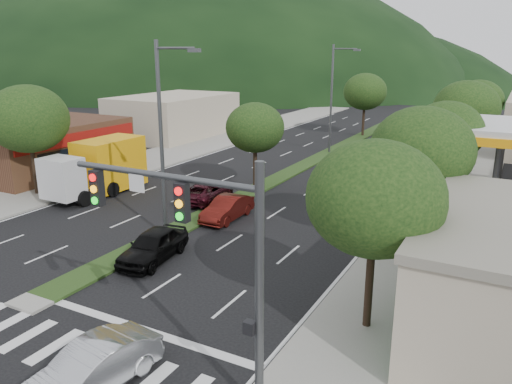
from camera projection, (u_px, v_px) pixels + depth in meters
The scene contains 27 objects.
ground at pixel (40, 299), 19.75m from camera, with size 160.00×160.00×0.00m, color black.
sidewalk_right at pixel (457, 188), 35.25m from camera, with size 5.00×90.00×0.15m, color gray.
sidewalk_left at pixel (169, 154), 46.81m from camera, with size 6.00×90.00×0.15m, color gray.
median at pixel (309, 162), 43.47m from camera, with size 1.60×56.00×0.12m, color #223C16.
traffic_signal at pixel (206, 243), 13.07m from camera, with size 6.12×0.40×7.00m.
shop_left at pixel (37, 146), 40.28m from camera, with size 10.15×12.00×4.00m.
bldg_left_far at pixel (174, 116), 56.55m from camera, with size 9.00×14.00×4.60m, color #B0A48C.
hill_far at pixel (165, 83), 149.28m from camera, with size 176.00×132.00×82.00m, color black.
tree_r_a at pixel (375, 199), 16.37m from camera, with size 4.60×4.60×6.63m.
tree_r_b at pixel (422, 150), 23.09m from camera, with size 4.80×4.80×6.94m.
tree_r_c at pixel (446, 132), 29.96m from camera, with size 4.40×4.40×6.48m.
tree_r_d at pixel (466, 108), 38.31m from camera, with size 5.00×5.00×7.17m.
tree_r_e at pixel (478, 101), 46.87m from camera, with size 4.60×4.60×6.71m.
tree_med_near at pixel (255, 128), 33.79m from camera, with size 4.00×4.00×6.02m.
tree_med_far at pixel (365, 92), 55.67m from camera, with size 4.80×4.80×6.94m.
tree_l_a at pixel (28, 119), 32.47m from camera, with size 5.20×5.20×7.25m.
streetlight_near at pixel (164, 132), 24.90m from camera, with size 2.60×0.25×10.00m.
streetlight_mid at pixel (334, 94), 46.10m from camera, with size 2.60×0.25×10.00m.
sedan_silver at pixel (92, 369), 14.31m from camera, with size 1.51×4.32×1.42m, color #B0B3B8.
suv_maroon at pixel (207, 192), 32.33m from camera, with size 2.17×4.71×1.31m, color #330B13.
car_queue_a at pixel (153, 246), 23.24m from camera, with size 1.74×4.33×1.47m, color black.
car_queue_b at pixel (361, 200), 30.19m from camera, with size 2.08×5.12×1.49m, color #504F55.
car_queue_c at pixel (227, 208), 28.88m from camera, with size 1.43×4.09×1.35m, color #4D110C.
car_queue_d at pixel (367, 180), 34.91m from camera, with size 2.53×5.49×1.52m, color black.
car_queue_e at pixel (359, 164), 40.11m from camera, with size 1.50×3.74×1.27m, color #49494E.
box_truck at pixel (101, 169), 33.95m from camera, with size 2.96×7.40×3.63m.
motorhome at pixel (421, 138), 45.03m from camera, with size 3.71×9.40×3.52m.
Camera 1 is at (15.94, -11.67, 9.53)m, focal length 35.00 mm.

